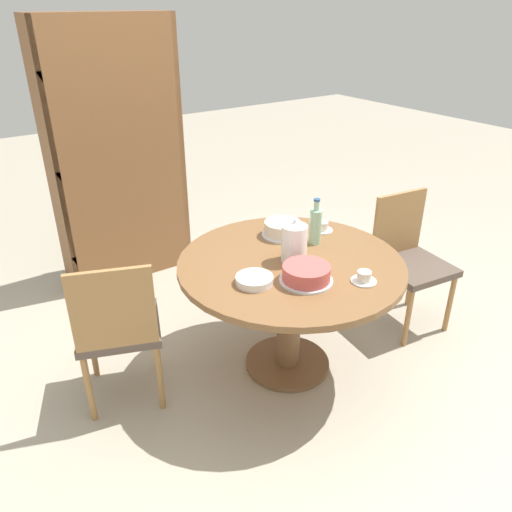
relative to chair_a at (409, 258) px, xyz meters
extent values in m
plane|color=#B2A893|center=(-0.95, 0.06, -0.48)|extent=(14.00, 14.00, 0.00)
cylinder|color=brown|center=(-0.95, 0.06, -0.47)|extent=(0.51, 0.51, 0.03)
cylinder|color=brown|center=(-0.95, 0.06, -0.13)|extent=(0.14, 0.14, 0.65)
cylinder|color=brown|center=(-0.95, 0.06, 0.22)|extent=(1.24, 1.24, 0.04)
cylinder|color=#A87A47|center=(-0.21, -0.22, -0.27)|extent=(0.03, 0.03, 0.42)
cylinder|color=#A87A47|center=(0.15, -0.26, -0.27)|extent=(0.03, 0.03, 0.42)
cylinder|color=#A87A47|center=(-0.16, 0.14, -0.27)|extent=(0.03, 0.03, 0.42)
cylinder|color=#A87A47|center=(0.19, 0.09, -0.27)|extent=(0.03, 0.03, 0.42)
cube|color=brown|center=(-0.01, -0.06, -0.04)|extent=(0.47, 0.47, 0.04)
cube|color=#A87A47|center=(0.02, 0.13, 0.19)|extent=(0.40, 0.08, 0.43)
cylinder|color=#A87A47|center=(-1.59, 0.51, -0.27)|extent=(0.03, 0.03, 0.42)
cylinder|color=#A87A47|center=(-1.93, 0.64, -0.27)|extent=(0.03, 0.03, 0.42)
cylinder|color=#A87A47|center=(-1.72, 0.17, -0.27)|extent=(0.03, 0.03, 0.42)
cylinder|color=#A87A47|center=(-2.06, 0.30, -0.27)|extent=(0.03, 0.03, 0.42)
cube|color=brown|center=(-1.83, 0.40, -0.04)|extent=(0.54, 0.54, 0.04)
cube|color=#A87A47|center=(-1.90, 0.22, 0.19)|extent=(0.38, 0.17, 0.43)
cube|color=brown|center=(-0.79, 1.73, 0.48)|extent=(0.04, 0.28, 1.92)
cube|color=brown|center=(-1.73, 1.73, 0.48)|extent=(0.04, 0.28, 1.92)
cube|color=brown|center=(-1.26, 1.60, 0.48)|extent=(0.97, 0.02, 1.92)
cube|color=brown|center=(-1.26, 1.73, -0.46)|extent=(0.90, 0.27, 0.04)
cube|color=brown|center=(-1.26, 1.73, 0.16)|extent=(0.90, 0.27, 0.04)
cube|color=brown|center=(-1.26, 1.73, 0.80)|extent=(0.90, 0.27, 0.04)
cube|color=brown|center=(-1.26, 1.73, 1.42)|extent=(0.90, 0.27, 0.04)
cube|color=beige|center=(-1.00, 1.71, -0.19)|extent=(0.38, 0.21, 0.52)
cube|color=teal|center=(-1.52, 1.71, -0.23)|extent=(0.38, 0.21, 0.44)
cube|color=black|center=(-0.99, 1.71, 0.39)|extent=(0.35, 0.21, 0.43)
cube|color=gold|center=(-1.53, 1.71, 0.45)|extent=(0.35, 0.21, 0.55)
cube|color=#703384|center=(-0.99, 1.71, 1.09)|extent=(0.36, 0.21, 0.55)
cube|color=#234793|center=(-1.53, 1.71, 1.06)|extent=(0.36, 0.21, 0.49)
cylinder|color=white|center=(-0.93, 0.06, 0.34)|extent=(0.14, 0.14, 0.21)
cone|color=white|center=(-0.93, 0.06, 0.45)|extent=(0.13, 0.13, 0.02)
sphere|color=white|center=(-0.93, 0.06, 0.47)|extent=(0.02, 0.02, 0.02)
cylinder|color=#99C6A3|center=(-0.69, 0.16, 0.34)|extent=(0.07, 0.07, 0.20)
cylinder|color=#99C6A3|center=(-0.69, 0.16, 0.47)|extent=(0.03, 0.03, 0.06)
cylinder|color=#2D5184|center=(-0.69, 0.16, 0.50)|extent=(0.04, 0.04, 0.01)
cylinder|color=silver|center=(-1.02, -0.15, 0.24)|extent=(0.27, 0.27, 0.01)
cylinder|color=#C65651|center=(-1.02, -0.15, 0.28)|extent=(0.24, 0.24, 0.08)
cylinder|color=silver|center=(-0.78, 0.35, 0.24)|extent=(0.25, 0.25, 0.01)
cylinder|color=silver|center=(-0.78, 0.35, 0.28)|extent=(0.22, 0.22, 0.08)
cylinder|color=silver|center=(-0.54, 0.27, 0.24)|extent=(0.13, 0.13, 0.01)
cylinder|color=silver|center=(-0.54, 0.27, 0.27)|extent=(0.07, 0.07, 0.05)
cylinder|color=silver|center=(-0.78, -0.32, 0.24)|extent=(0.13, 0.13, 0.01)
cylinder|color=silver|center=(-0.78, -0.32, 0.27)|extent=(0.07, 0.07, 0.05)
cylinder|color=white|center=(-1.25, -0.02, 0.24)|extent=(0.19, 0.19, 0.01)
cylinder|color=white|center=(-1.25, -0.02, 0.25)|extent=(0.19, 0.19, 0.01)
cylinder|color=white|center=(-1.25, -0.02, 0.26)|extent=(0.19, 0.19, 0.01)
cylinder|color=white|center=(-1.25, -0.02, 0.27)|extent=(0.19, 0.19, 0.01)
camera|label=1|loc=(-2.48, -1.80, 1.50)|focal=35.00mm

